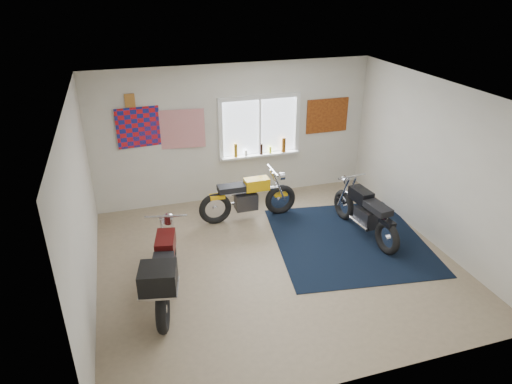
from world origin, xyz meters
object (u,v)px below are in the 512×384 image
object	(u,v)px
yellow_triumph	(248,198)
maroon_tourer	(165,271)
black_chrome_bike	(365,214)
navy_rug	(349,240)

from	to	relation	value
yellow_triumph	maroon_tourer	size ratio (longest dim) A/B	0.92
yellow_triumph	black_chrome_bike	xyz separation A→B (m)	(1.78, -1.17, 0.00)
navy_rug	maroon_tourer	xyz separation A→B (m)	(-3.21, -0.73, 0.53)
yellow_triumph	black_chrome_bike	world-z (taller)	black_chrome_bike
yellow_triumph	maroon_tourer	world-z (taller)	maroon_tourer
yellow_triumph	black_chrome_bike	distance (m)	2.13
navy_rug	black_chrome_bike	bearing A→B (deg)	19.41
black_chrome_bike	maroon_tourer	world-z (taller)	maroon_tourer
black_chrome_bike	maroon_tourer	bearing A→B (deg)	97.27
black_chrome_bike	maroon_tourer	distance (m)	3.64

